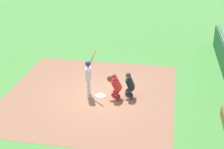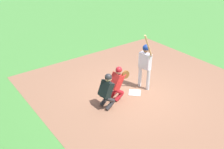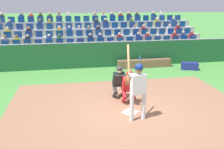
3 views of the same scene
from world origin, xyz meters
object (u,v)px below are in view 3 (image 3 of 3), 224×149
at_px(batter_at_plate, 138,85).
at_px(equipment_duffel_bag, 190,66).
at_px(catcher_crouching, 129,85).
at_px(home_plate_marker, 130,112).
at_px(dugout_bench, 144,63).
at_px(home_plate_umpire, 119,80).
at_px(water_bottle_on_bench, 140,58).

height_order(batter_at_plate, equipment_duffel_bag, batter_at_plate).
bearing_deg(batter_at_plate, catcher_crouching, -92.43).
distance_m(home_plate_marker, dugout_bench, 6.11).
xyz_separation_m(catcher_crouching, dugout_bench, (-2.19, -4.90, -0.49)).
distance_m(home_plate_marker, home_plate_umpire, 1.54).
distance_m(catcher_crouching, home_plate_umpire, 0.66).
height_order(batter_at_plate, home_plate_umpire, batter_at_plate).
bearing_deg(catcher_crouching, batter_at_plate, 87.57).
bearing_deg(catcher_crouching, equipment_duffel_bag, -138.35).
bearing_deg(equipment_duffel_bag, home_plate_umpire, 55.91).
bearing_deg(dugout_bench, home_plate_marker, 67.70).
distance_m(home_plate_marker, catcher_crouching, 1.03).
height_order(batter_at_plate, water_bottle_on_bench, batter_at_plate).
relative_size(home_plate_marker, dugout_bench, 0.14).
distance_m(home_plate_umpire, dugout_bench, 4.93).
height_order(batter_at_plate, catcher_crouching, batter_at_plate).
xyz_separation_m(home_plate_marker, batter_at_plate, (-0.07, 0.53, 1.12)).
bearing_deg(catcher_crouching, home_plate_umpire, -71.27).
height_order(catcher_crouching, home_plate_umpire, home_plate_umpire).
bearing_deg(dugout_bench, home_plate_umpire, 60.69).
distance_m(home_plate_marker, equipment_duffel_bag, 6.56).
xyz_separation_m(home_plate_umpire, dugout_bench, (-2.40, -4.28, -0.48)).
bearing_deg(batter_at_plate, home_plate_umpire, -85.28).
relative_size(batter_at_plate, home_plate_umpire, 1.80).
xyz_separation_m(batter_at_plate, catcher_crouching, (-0.05, -1.28, -0.42)).
bearing_deg(home_plate_marker, dugout_bench, -112.30).
relative_size(water_bottle_on_bench, equipment_duffel_bag, 0.27).
xyz_separation_m(water_bottle_on_bench, equipment_duffel_bag, (-2.53, 0.94, -0.36)).
distance_m(home_plate_umpire, water_bottle_on_bench, 4.77).
bearing_deg(water_bottle_on_bench, home_plate_marker, 70.13).
height_order(dugout_bench, equipment_duffel_bag, dugout_bench).
bearing_deg(home_plate_umpire, dugout_bench, -119.31).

